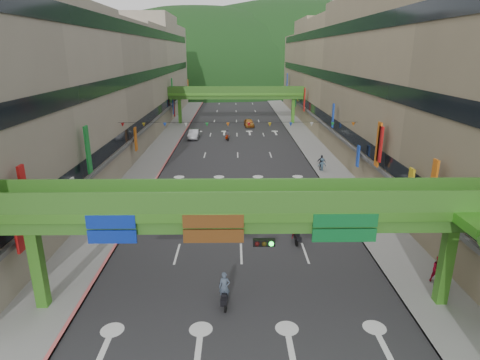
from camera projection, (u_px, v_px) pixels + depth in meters
name	position (u px, v px, depth m)	size (l,w,h in m)	color
road_slab	(237.00, 140.00, 64.23)	(18.00, 140.00, 0.02)	#28282B
sidewalk_left	(168.00, 139.00, 64.06)	(4.00, 140.00, 0.15)	gray
sidewalk_right	(306.00, 139.00, 64.36)	(4.00, 140.00, 0.15)	gray
curb_left	(180.00, 139.00, 64.08)	(0.20, 140.00, 0.18)	#CC5959
curb_right	(294.00, 139.00, 64.33)	(0.20, 140.00, 0.18)	gray
building_row_left	(113.00, 79.00, 61.08)	(12.80, 95.00, 19.00)	#9E937F
building_row_right	(360.00, 79.00, 61.60)	(12.80, 95.00, 19.00)	gray
overpass_near	(262.00, 224.00, 20.18)	(28.00, 12.27, 7.10)	#4C9E2D
overpass_far	(236.00, 96.00, 76.86)	(28.00, 2.20, 7.10)	#4C9E2D
hill_left	(200.00, 85.00, 168.73)	(168.00, 140.00, 112.00)	#1C4419
hill_right	(288.00, 81.00, 188.31)	(208.00, 176.00, 128.00)	#1C4419
bunting_string	(238.00, 125.00, 43.37)	(26.00, 0.36, 0.47)	black
scooter_rider_near	(225.00, 291.00, 22.04)	(0.66, 1.60, 2.06)	black
scooter_rider_mid	(297.00, 230.00, 29.36)	(0.89, 1.60, 2.00)	black
scooter_rider_left	(186.00, 193.00, 37.16)	(1.00, 1.60, 1.99)	#93929A
scooter_rider_far	(227.00, 135.00, 63.44)	(0.82, 1.58, 1.85)	#6D1200
parked_scooter_row	(339.00, 206.00, 35.36)	(1.60, 7.18, 1.08)	black
car_silver	(194.00, 134.00, 64.78)	(1.56, 4.46, 1.47)	#B5B5BE
car_yellow	(249.00, 123.00, 75.17)	(1.70, 4.21, 1.44)	orange
pedestrian_red	(438.00, 272.00, 24.16)	(0.82, 0.64, 1.70)	#A70922
pedestrian_dark	(321.00, 164.00, 47.24)	(1.05, 0.44, 1.78)	black
pedestrian_blue	(322.00, 166.00, 46.85)	(0.71, 0.46, 1.52)	#385065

